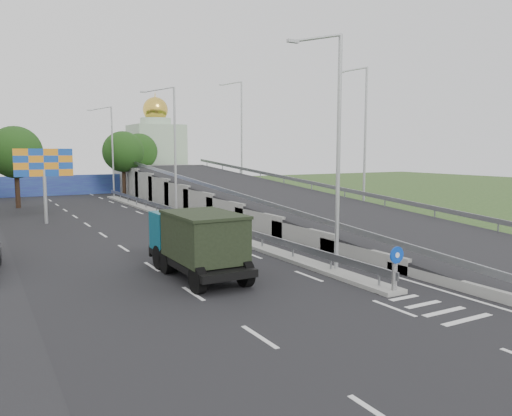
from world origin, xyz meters
TOP-DOWN VIEW (x-y plane):
  - ground at (0.00, 0.00)m, footprint 160.00×160.00m
  - road_surface at (-3.00, 20.00)m, footprint 26.00×90.00m
  - median at (0.00, 24.00)m, footprint 1.00×44.00m
  - overpass_ramp at (7.50, 24.00)m, footprint 10.00×50.00m
  - median_guardrail at (0.00, 24.00)m, footprint 0.09×44.00m
  - sign_bollard at (0.00, 2.17)m, footprint 0.64×0.23m
  - lamp_post_near at (0.11, 6.00)m, footprint 2.74×0.18m
  - lamp_post_mid at (0.11, 26.00)m, footprint 2.74×0.18m
  - lamp_post_far at (0.11, 46.00)m, footprint 2.74×0.18m
  - blue_wall at (-4.00, 52.00)m, footprint 30.00×0.50m
  - church at (10.00, 60.00)m, footprint 7.00×7.00m
  - billboard at (-9.00, 28.00)m, footprint 4.00×0.24m
  - tree_left_mid at (-10.00, 40.00)m, footprint 4.80×4.80m
  - tree_median_far at (2.00, 48.00)m, footprint 4.80×4.80m
  - tree_ramp_far at (6.00, 55.00)m, footprint 4.80×4.80m
  - dump_truck at (-5.29, 8.50)m, footprint 2.54×6.44m

SIDE VIEW (x-z plane):
  - ground at x=0.00m, z-range 0.00..0.00m
  - road_surface at x=-3.00m, z-range -0.02..0.02m
  - median at x=0.00m, z-range 0.00..0.20m
  - median_guardrail at x=0.00m, z-range 0.39..1.10m
  - sign_bollard at x=0.00m, z-range 0.20..1.87m
  - blue_wall at x=-4.00m, z-range 0.00..2.40m
  - dump_truck at x=-5.29m, z-range 0.15..2.99m
  - overpass_ramp at x=7.50m, z-range 0.00..3.50m
  - billboard at x=-9.00m, z-range 1.44..6.94m
  - tree_left_mid at x=-10.00m, z-range 1.38..8.98m
  - tree_median_far at x=2.00m, z-range 1.38..8.98m
  - tree_ramp_far at x=6.00m, z-range 1.38..8.98m
  - church at x=10.00m, z-range -1.59..12.21m
  - lamp_post_near at x=0.11m, z-range 0.77..10.85m
  - lamp_post_mid at x=0.11m, z-range 0.77..10.85m
  - lamp_post_far at x=0.11m, z-range 0.77..10.85m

